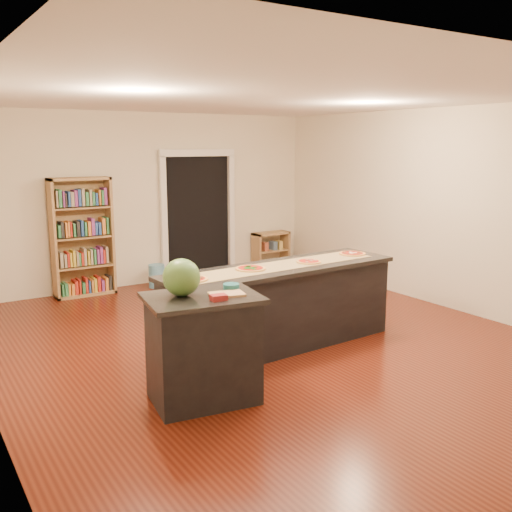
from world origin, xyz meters
TOP-DOWN VIEW (x-y plane):
  - room at (0.00, 0.00)m, footprint 6.00×7.00m
  - doorway at (0.90, 3.46)m, footprint 1.40×0.09m
  - kitchen_island at (0.07, -0.21)m, footprint 2.87×0.78m
  - side_counter at (-1.33, -0.99)m, footprint 0.99×0.73m
  - bookshelf at (-1.16, 3.29)m, footprint 0.90×0.32m
  - low_shelf at (2.32, 3.30)m, footprint 0.69×0.30m
  - waste_bin at (-0.04, 3.14)m, footprint 0.26×0.26m
  - kraft_paper at (0.06, -0.20)m, footprint 2.51×0.57m
  - watermelon at (-1.48, -0.90)m, footprint 0.33×0.33m
  - cutting_board at (-1.14, -1.10)m, footprint 0.34×0.26m
  - package_red at (-1.28, -1.20)m, footprint 0.15×0.12m
  - package_teal at (-1.01, -0.95)m, footprint 0.15×0.15m
  - pizza_a at (-1.08, -0.30)m, footprint 0.31×0.31m
  - pizza_b at (-0.32, -0.19)m, footprint 0.32×0.32m
  - pizza_c at (0.45, -0.23)m, footprint 0.29×0.29m
  - pizza_d at (1.21, -0.13)m, footprint 0.33×0.33m

SIDE VIEW (x-z plane):
  - waste_bin at x=-0.04m, z-range 0.00..0.37m
  - low_shelf at x=2.32m, z-range 0.00..0.69m
  - kitchen_island at x=0.07m, z-range 0.00..0.95m
  - side_counter at x=-1.33m, z-range 0.00..0.99m
  - bookshelf at x=-1.16m, z-range 0.00..1.81m
  - kraft_paper at x=0.06m, z-range 0.95..0.95m
  - pizza_a at x=-1.08m, z-range 0.95..0.97m
  - pizza_b at x=-0.32m, z-range 0.95..0.97m
  - pizza_c at x=0.45m, z-range 0.95..0.97m
  - pizza_d at x=1.21m, z-range 0.95..0.97m
  - cutting_board at x=-1.14m, z-range 0.98..1.00m
  - package_red at x=-1.28m, z-range 0.98..1.03m
  - package_teal at x=-1.01m, z-range 0.98..1.04m
  - watermelon at x=-1.48m, z-range 0.98..1.31m
  - doorway at x=0.90m, z-range 0.10..2.31m
  - room at x=0.00m, z-range 0.00..2.80m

